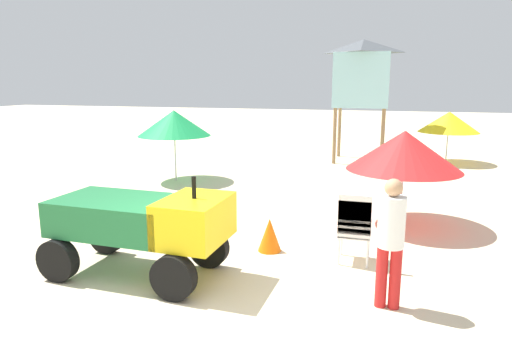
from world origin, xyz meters
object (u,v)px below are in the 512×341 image
(surfboard_pile, at_px, (115,203))
(beach_umbrella_far, at_px, (449,122))
(stacked_plastic_chairs, at_px, (355,223))
(lifeguard_tower, at_px, (362,73))
(traffic_cone_near, at_px, (270,235))
(beach_umbrella_mid, at_px, (174,123))
(beach_umbrella_left, at_px, (404,150))
(lifeguard_near_right, at_px, (391,235))
(utility_cart, at_px, (143,222))

(surfboard_pile, xyz_separation_m, beach_umbrella_far, (7.69, 8.13, 1.28))
(stacked_plastic_chairs, bearing_deg, surfboard_pile, 162.32)
(lifeguard_tower, relative_size, traffic_cone_near, 7.49)
(stacked_plastic_chairs, xyz_separation_m, beach_umbrella_mid, (-5.26, 4.65, 0.96))
(beach_umbrella_left, height_order, traffic_cone_near, beach_umbrella_left)
(lifeguard_near_right, distance_m, beach_umbrella_far, 11.25)
(utility_cart, distance_m, traffic_cone_near, 2.10)
(surfboard_pile, xyz_separation_m, beach_umbrella_left, (6.01, 0.55, 1.34))
(lifeguard_tower, xyz_separation_m, beach_umbrella_mid, (-4.75, -4.71, -1.40))
(beach_umbrella_left, bearing_deg, lifeguard_near_right, -93.73)
(utility_cart, relative_size, beach_umbrella_left, 1.20)
(lifeguard_near_right, relative_size, beach_umbrella_left, 0.75)
(utility_cart, bearing_deg, beach_umbrella_left, 44.16)
(utility_cart, bearing_deg, stacked_plastic_chairs, 23.57)
(utility_cart, distance_m, beach_umbrella_left, 5.03)
(utility_cart, height_order, lifeguard_near_right, lifeguard_near_right)
(beach_umbrella_far, bearing_deg, lifeguard_tower, -171.09)
(beach_umbrella_left, relative_size, traffic_cone_near, 3.90)
(traffic_cone_near, bearing_deg, lifeguard_tower, 84.67)
(stacked_plastic_chairs, distance_m, traffic_cone_near, 1.42)
(utility_cart, relative_size, beach_umbrella_far, 1.30)
(beach_umbrella_left, distance_m, beach_umbrella_far, 7.77)
(utility_cart, height_order, beach_umbrella_left, beach_umbrella_left)
(surfboard_pile, distance_m, beach_umbrella_left, 6.18)
(stacked_plastic_chairs, height_order, lifeguard_tower, lifeguard_tower)
(utility_cart, height_order, traffic_cone_near, utility_cart)
(surfboard_pile, height_order, lifeguard_near_right, lifeguard_near_right)
(lifeguard_near_right, height_order, beach_umbrella_far, beach_umbrella_far)
(beach_umbrella_left, relative_size, beach_umbrella_far, 1.08)
(lifeguard_near_right, height_order, lifeguard_tower, lifeguard_tower)
(utility_cart, distance_m, lifeguard_near_right, 3.35)
(beach_umbrella_mid, relative_size, traffic_cone_near, 3.65)
(lifeguard_tower, height_order, beach_umbrella_far, lifeguard_tower)
(utility_cart, xyz_separation_m, beach_umbrella_left, (3.58, 3.47, 0.67))
(stacked_plastic_chairs, relative_size, traffic_cone_near, 2.01)
(utility_cart, xyz_separation_m, surfboard_pile, (-2.44, 2.93, -0.66))
(stacked_plastic_chairs, height_order, beach_umbrella_mid, beach_umbrella_mid)
(surfboard_pile, relative_size, beach_umbrella_far, 1.18)
(stacked_plastic_chairs, height_order, beach_umbrella_far, beach_umbrella_far)
(lifeguard_near_right, relative_size, beach_umbrella_far, 0.81)
(surfboard_pile, distance_m, lifeguard_near_right, 6.54)
(lifeguard_tower, xyz_separation_m, traffic_cone_near, (-0.86, -9.20, -2.74))
(beach_umbrella_far, bearing_deg, utility_cart, -115.42)
(beach_umbrella_left, bearing_deg, beach_umbrella_far, 77.51)
(utility_cart, relative_size, surfboard_pile, 1.10)
(lifeguard_near_right, bearing_deg, beach_umbrella_mid, 134.23)
(stacked_plastic_chairs, height_order, beach_umbrella_left, beach_umbrella_left)
(stacked_plastic_chairs, xyz_separation_m, traffic_cone_near, (-1.36, 0.16, -0.38))
(beach_umbrella_far, xyz_separation_m, traffic_cone_near, (-3.77, -9.66, -1.12))
(beach_umbrella_mid, height_order, traffic_cone_near, beach_umbrella_mid)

